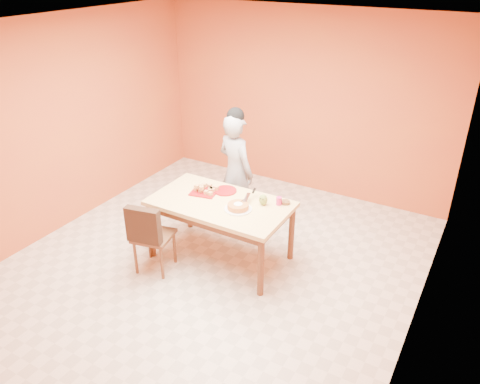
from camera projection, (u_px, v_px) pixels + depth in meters
The scene contains 17 objects.
floor at pixel (213, 265), 5.55m from camera, with size 5.00×5.00×0.00m, color beige.
ceiling at pixel (205, 27), 4.32m from camera, with size 5.00×5.00×0.00m, color silver.
wall_back at pixel (303, 102), 6.87m from camera, with size 4.50×4.50×0.00m, color #B14628.
wall_left at pixel (61, 126), 5.94m from camera, with size 5.00×5.00×0.00m, color #B14628.
wall_right at pixel (433, 214), 3.94m from camera, with size 5.00×5.00×0.00m, color #B14628.
dining_table at pixel (220, 209), 5.41m from camera, with size 1.60×0.90×0.76m.
dining_chair at pixel (152, 235), 5.29m from camera, with size 0.49×0.55×0.90m.
pastry_pile at pixel (205, 188), 5.56m from camera, with size 0.27×0.27×0.09m, color tan, non-canonical shape.
person at pixel (236, 172), 6.06m from camera, with size 0.57×0.37×1.56m, color gray.
pastry_platter at pixel (205, 191), 5.58m from camera, with size 0.30×0.30×0.02m, color maroon.
red_dinner_plate at pixel (225, 191), 5.60m from camera, with size 0.28×0.28×0.02m, color maroon.
white_cake_plate at pixel (238, 209), 5.21m from camera, with size 0.31×0.31×0.01m, color white.
sponge_cake at pixel (238, 206), 5.19m from camera, with size 0.24×0.24×0.05m, color #C17432.
cake_server at pixel (247, 197), 5.31m from camera, with size 0.04×0.23×0.01m, color silver.
egg_ornament at pixel (263, 200), 5.28m from camera, with size 0.10×0.08×0.13m, color olive.
magenta_glass at pixel (279, 201), 5.29m from camera, with size 0.07×0.07×0.09m, color #C91E6C.
checker_tin at pixel (285, 202), 5.32m from camera, with size 0.11×0.11×0.03m, color #341E0E.
Camera 1 is at (2.55, -3.78, 3.31)m, focal length 35.00 mm.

